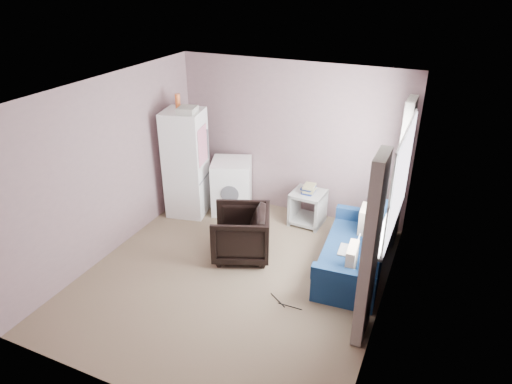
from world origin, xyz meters
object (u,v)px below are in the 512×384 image
side_table (308,205)px  armchair (241,231)px  washing_machine (232,185)px  sofa (357,254)px  fridge (186,163)px

side_table → armchair: bearing=-114.3°
armchair → washing_machine: size_ratio=0.90×
armchair → side_table: size_ratio=1.18×
side_table → sofa: size_ratio=0.39×
armchair → washing_machine: 1.39m
washing_machine → sofa: washing_machine is taller
armchair → side_table: 1.40m
washing_machine → side_table: 1.32m
armchair → fridge: 1.68m
armchair → fridge: fridge is taller
sofa → washing_machine: bearing=154.8°
washing_machine → side_table: bearing=-16.6°
armchair → washing_machine: (-0.74, 1.17, 0.07)m
washing_machine → sofa: bearing=-41.9°
fridge → sofa: size_ratio=1.14×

